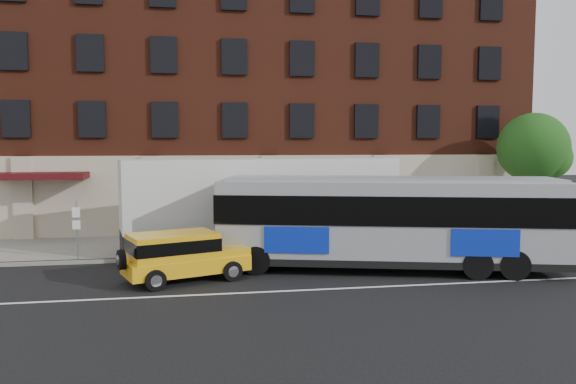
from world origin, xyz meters
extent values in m
plane|color=black|center=(0.00, 0.00, 0.00)|extent=(120.00, 120.00, 0.00)
cube|color=gray|center=(0.00, 9.00, 0.07)|extent=(60.00, 6.00, 0.15)
cube|color=gray|center=(0.00, 6.00, 0.07)|extent=(60.00, 0.25, 0.15)
cube|color=white|center=(0.00, 0.50, 0.01)|extent=(60.00, 0.12, 0.01)
cube|color=#572314|center=(0.00, 17.00, 7.65)|extent=(30.00, 10.00, 15.00)
cube|color=#B7AE92|center=(0.00, 11.85, 2.15)|extent=(30.00, 0.35, 4.00)
cube|color=#420B0E|center=(-11.00, 11.00, 3.25)|extent=(4.20, 2.20, 0.30)
cube|color=#B7AE92|center=(-12.00, 11.75, 2.15)|extent=(0.90, 0.55, 4.00)
cube|color=#B7AE92|center=(-6.00, 11.75, 2.15)|extent=(0.90, 0.55, 4.00)
cube|color=#B7AE92|center=(0.00, 11.75, 2.15)|extent=(0.90, 0.55, 4.00)
cube|color=#B7AE92|center=(6.00, 11.75, 2.15)|extent=(0.90, 0.55, 4.00)
cube|color=#B7AE92|center=(12.00, 11.75, 2.15)|extent=(0.90, 0.55, 4.00)
cube|color=black|center=(-12.25, 11.92, 5.95)|extent=(1.30, 0.20, 1.80)
cube|color=black|center=(-8.75, 11.92, 5.95)|extent=(1.30, 0.20, 1.80)
cube|color=black|center=(-5.25, 11.92, 5.95)|extent=(1.30, 0.20, 1.80)
cube|color=black|center=(-1.75, 11.92, 5.95)|extent=(1.30, 0.20, 1.80)
cube|color=black|center=(1.75, 11.92, 5.95)|extent=(1.30, 0.20, 1.80)
cube|color=black|center=(5.25, 11.92, 5.95)|extent=(1.30, 0.20, 1.80)
cube|color=black|center=(8.75, 11.92, 5.95)|extent=(1.30, 0.20, 1.80)
cube|color=black|center=(12.25, 11.92, 5.95)|extent=(1.30, 0.20, 1.80)
cube|color=black|center=(-12.25, 11.92, 9.15)|extent=(1.30, 0.20, 1.80)
cube|color=black|center=(-8.75, 11.92, 9.15)|extent=(1.30, 0.20, 1.80)
cube|color=black|center=(-5.25, 11.92, 9.15)|extent=(1.30, 0.20, 1.80)
cube|color=black|center=(-1.75, 11.92, 9.15)|extent=(1.30, 0.20, 1.80)
cube|color=black|center=(1.75, 11.92, 9.15)|extent=(1.30, 0.20, 1.80)
cube|color=black|center=(5.25, 11.92, 9.15)|extent=(1.30, 0.20, 1.80)
cube|color=black|center=(8.75, 11.92, 9.15)|extent=(1.30, 0.20, 1.80)
cube|color=black|center=(12.25, 11.92, 9.15)|extent=(1.30, 0.20, 1.80)
cube|color=black|center=(8.75, 11.92, 12.35)|extent=(1.30, 0.20, 1.80)
cube|color=black|center=(12.25, 11.92, 12.35)|extent=(1.30, 0.20, 1.80)
cube|color=black|center=(-10.50, 11.78, 1.75)|extent=(2.60, 0.15, 2.80)
cube|color=black|center=(-4.50, 11.78, 1.75)|extent=(2.60, 0.15, 2.80)
cube|color=black|center=(1.50, 11.78, 1.75)|extent=(2.60, 0.15, 2.80)
cube|color=black|center=(7.50, 11.78, 1.75)|extent=(2.60, 0.15, 2.80)
cylinder|color=gray|center=(-8.50, 6.20, 1.25)|extent=(0.07, 0.07, 2.50)
cube|color=white|center=(-8.50, 6.05, 2.05)|extent=(0.30, 0.03, 0.40)
cube|color=white|center=(-8.50, 6.05, 1.55)|extent=(0.30, 0.03, 0.35)
cylinder|color=#3B281D|center=(13.50, 9.50, 1.65)|extent=(0.32, 0.32, 3.00)
sphere|color=#1B4C15|center=(13.50, 9.50, 4.55)|extent=(3.60, 3.60, 3.60)
sphere|color=#1B4C15|center=(14.20, 9.10, 4.05)|extent=(2.20, 2.20, 2.20)
sphere|color=#1B4C15|center=(12.90, 9.90, 4.15)|extent=(2.00, 2.00, 2.00)
cube|color=#959A9F|center=(3.31, 2.85, 1.88)|extent=(12.95, 5.84, 3.02)
cube|color=black|center=(3.31, 2.85, 0.48)|extent=(13.02, 5.90, 0.26)
cube|color=#959A9F|center=(3.31, 2.85, 3.44)|extent=(12.26, 5.37, 0.13)
cube|color=black|center=(3.31, 2.85, 2.38)|extent=(13.05, 5.94, 1.06)
cube|color=#0C28BB|center=(-0.31, 2.41, 1.32)|extent=(2.26, 0.64, 0.95)
cube|color=#0C28BB|center=(6.73, 3.33, 1.32)|extent=(2.26, 0.64, 0.95)
cylinder|color=black|center=(-1.70, 2.95, 0.53)|extent=(1.10, 0.58, 1.06)
cylinder|color=black|center=(-1.08, 5.26, 0.53)|extent=(1.10, 0.58, 1.06)
cylinder|color=black|center=(5.86, 0.92, 0.53)|extent=(1.10, 0.58, 1.06)
cylinder|color=black|center=(6.48, 3.23, 0.53)|extent=(1.10, 0.58, 1.06)
cylinder|color=black|center=(7.09, 0.60, 0.53)|extent=(1.10, 0.58, 1.06)
cylinder|color=black|center=(7.71, 2.91, 0.53)|extent=(1.10, 0.58, 1.06)
cube|color=yellow|center=(-4.19, 2.50, 0.57)|extent=(4.52, 3.04, 0.52)
cube|color=yellow|center=(-4.64, 2.34, 1.26)|extent=(3.28, 2.57, 0.87)
cube|color=black|center=(-4.64, 2.34, 1.31)|extent=(3.33, 2.62, 0.44)
cube|color=yellow|center=(-2.83, 2.99, 0.96)|extent=(1.79, 2.00, 0.26)
cube|color=black|center=(-2.20, 3.21, 0.61)|extent=(0.52, 1.33, 0.48)
cylinder|color=black|center=(-6.28, 1.76, 0.96)|extent=(0.40, 0.69, 0.66)
cylinder|color=black|center=(-2.63, 2.15, 0.35)|extent=(0.74, 0.46, 0.70)
cylinder|color=silver|center=(-2.63, 2.15, 0.35)|extent=(0.45, 0.37, 0.38)
cylinder|color=black|center=(-3.20, 3.76, 0.35)|extent=(0.74, 0.46, 0.70)
cylinder|color=silver|center=(-3.20, 3.76, 0.35)|extent=(0.45, 0.37, 0.38)
cylinder|color=black|center=(-5.17, 1.25, 0.35)|extent=(0.74, 0.46, 0.70)
cylinder|color=silver|center=(-5.17, 1.25, 0.35)|extent=(0.45, 0.37, 0.38)
cylinder|color=black|center=(-5.75, 2.86, 0.35)|extent=(0.74, 0.46, 0.70)
cylinder|color=silver|center=(-5.75, 2.86, 0.35)|extent=(0.45, 0.37, 0.38)
cube|color=black|center=(-0.82, 7.60, 0.56)|extent=(12.52, 4.55, 1.13)
cube|color=silver|center=(-0.82, 7.60, 2.61)|extent=(12.53, 4.59, 2.97)
cylinder|color=black|center=(-5.15, 5.64, 0.51)|extent=(1.06, 0.46, 1.02)
cylinder|color=black|center=(-5.56, 7.96, 0.51)|extent=(1.06, 0.46, 1.02)
cylinder|color=black|center=(-3.94, 5.85, 0.51)|extent=(1.06, 0.46, 1.02)
cylinder|color=black|center=(-4.35, 8.17, 0.51)|extent=(1.06, 0.46, 1.02)
cylinder|color=black|center=(2.71, 7.03, 0.51)|extent=(1.06, 0.46, 1.02)
cylinder|color=black|center=(2.30, 9.35, 0.51)|extent=(1.06, 0.46, 1.02)
cylinder|color=black|center=(3.92, 7.24, 0.51)|extent=(1.06, 0.46, 1.02)
cylinder|color=black|center=(3.51, 9.56, 0.51)|extent=(1.06, 0.46, 1.02)
camera|label=1|loc=(-3.96, -17.00, 4.75)|focal=34.95mm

